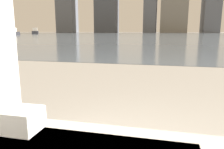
# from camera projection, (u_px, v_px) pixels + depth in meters

# --- Properties ---
(towel_stack) EXTENTS (0.29, 0.17, 0.12)m
(towel_stack) POSITION_uv_depth(u_px,v_px,m) (13.00, 119.00, 1.16)
(towel_stack) COLOR white
(towel_stack) RESTS_ON bathtub
(harbor_water) EXTENTS (180.00, 110.00, 0.01)m
(harbor_water) POSITION_uv_depth(u_px,v_px,m) (162.00, 35.00, 59.59)
(harbor_water) COLOR slate
(harbor_water) RESTS_ON ground_plane
(harbor_boat_1) EXTENTS (2.75, 4.99, 1.77)m
(harbor_boat_1) POSITION_uv_depth(u_px,v_px,m) (13.00, 33.00, 53.06)
(harbor_boat_1) COLOR #2D2D33
(harbor_boat_1) RESTS_ON harbor_water
(harbor_boat_2) EXTENTS (4.37, 5.77, 2.08)m
(harbor_boat_2) POSITION_uv_depth(u_px,v_px,m) (35.00, 32.00, 74.04)
(harbor_boat_2) COLOR #2D2D33
(harbor_boat_2) RESTS_ON harbor_water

